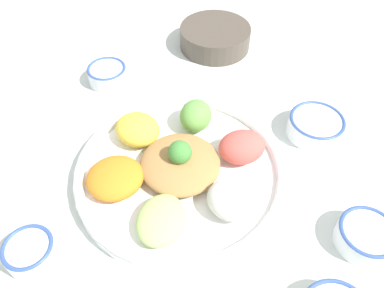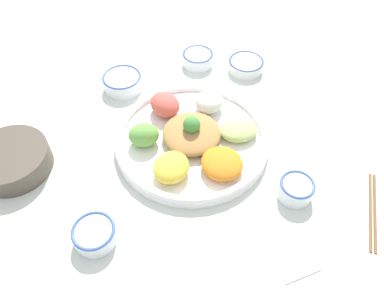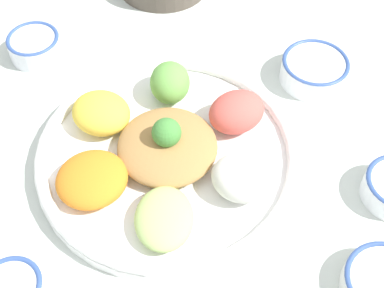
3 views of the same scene
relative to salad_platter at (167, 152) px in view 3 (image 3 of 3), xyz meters
name	(u,v)px [view 3 (image 3 of 3)]	position (x,y,z in m)	size (l,w,h in m)	color
ground_plane	(180,175)	(0.03, -0.01, -0.03)	(2.40, 2.40, 0.00)	silver
salad_platter	(167,152)	(0.00, 0.00, 0.00)	(0.41, 0.41, 0.10)	white
rice_bowl_blue	(34,45)	(-0.34, 0.10, 0.00)	(0.10, 0.10, 0.04)	white
rice_bowl_plain	(314,69)	(0.14, 0.28, 0.00)	(0.12, 0.12, 0.04)	white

